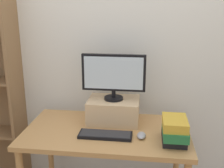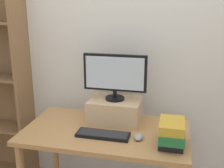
# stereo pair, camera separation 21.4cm
# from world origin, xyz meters

# --- Properties ---
(back_wall) EXTENTS (7.00, 0.08, 2.60)m
(back_wall) POSITION_xyz_m (0.00, 0.50, 1.30)
(back_wall) COLOR silver
(back_wall) RESTS_ON ground_plane
(desk) EXTENTS (1.27, 0.71, 0.76)m
(desk) POSITION_xyz_m (0.00, 0.00, 0.67)
(desk) COLOR #B7844C
(desk) RESTS_ON ground_plane
(riser_box) EXTENTS (0.41, 0.30, 0.19)m
(riser_box) POSITION_xyz_m (0.03, 0.17, 0.85)
(riser_box) COLOR tan
(riser_box) RESTS_ON desk
(computer_monitor) EXTENTS (0.51, 0.15, 0.37)m
(computer_monitor) POSITION_xyz_m (0.03, 0.17, 1.16)
(computer_monitor) COLOR black
(computer_monitor) RESTS_ON riser_box
(keyboard) EXTENTS (0.39, 0.14, 0.02)m
(keyboard) POSITION_xyz_m (0.01, -0.11, 0.77)
(keyboard) COLOR black
(keyboard) RESTS_ON desk
(computer_mouse) EXTENTS (0.06, 0.10, 0.04)m
(computer_mouse) POSITION_xyz_m (0.27, -0.10, 0.78)
(computer_mouse) COLOR #99999E
(computer_mouse) RESTS_ON desk
(book_stack) EXTENTS (0.17, 0.26, 0.18)m
(book_stack) POSITION_xyz_m (0.50, -0.14, 0.85)
(book_stack) COLOR black
(book_stack) RESTS_ON desk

